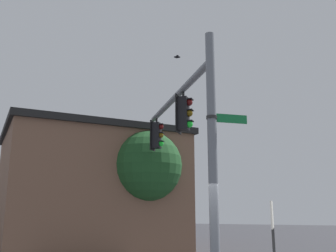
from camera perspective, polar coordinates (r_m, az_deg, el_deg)
name	(u,v)px	position (r m, az deg, el deg)	size (l,w,h in m)	color
signal_pole	(213,155)	(9.19, 6.84, -4.37)	(0.23, 0.23, 6.41)	slate
mast_arm	(175,97)	(12.75, 1.09, 4.39)	(0.21, 0.21, 6.54)	slate
traffic_light_nearest_pole	(184,113)	(11.66, 2.48, 1.92)	(0.54, 0.49, 1.31)	black
traffic_light_mid_inner	(157,135)	(15.11, -1.70, -1.43)	(0.54, 0.49, 1.31)	black
street_name_sign	(222,118)	(9.47, 8.21, 1.20)	(0.69, 0.94, 0.22)	#147238
bird_flying	(177,57)	(14.23, 1.40, 10.52)	(0.41, 0.27, 0.09)	black
storefront_building	(88,189)	(19.71, -12.16, -9.45)	(11.64, 11.65, 5.74)	brown
tree_by_storefront	(147,166)	(17.07, -3.29, -6.18)	(3.23, 3.23, 5.43)	#4C3823
historical_marker	(273,228)	(11.06, 15.74, -14.73)	(0.60, 0.08, 2.13)	#333333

